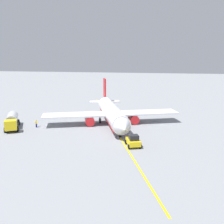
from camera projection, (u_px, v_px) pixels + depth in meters
The scene contains 8 objects.
ground_plane at pixel (112, 124), 58.84m from camera, with size 400.00×400.00×0.00m, color gray.
airplane at pixel (112, 113), 58.74m from camera, with size 29.34×31.40×9.69m.
fuel_tanker at pixel (12, 121), 55.48m from camera, with size 9.41×6.73×3.15m.
pushback_tug at pixel (133, 141), 44.21m from camera, with size 4.08×3.36×2.20m.
refueling_worker at pixel (36, 124), 56.37m from camera, with size 0.63×0.57×1.71m.
safety_cone_nose at pixel (140, 142), 45.78m from camera, with size 0.59×0.59×0.66m, color #F2590F.
safety_cone_wingtip at pixel (137, 139), 47.58m from camera, with size 0.62×0.62×0.68m, color #F2590F.
taxi_line_marking at pixel (112, 124), 58.83m from camera, with size 71.28×0.30×0.01m, color yellow.
Camera 1 is at (55.65, 11.64, 15.42)m, focal length 40.28 mm.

